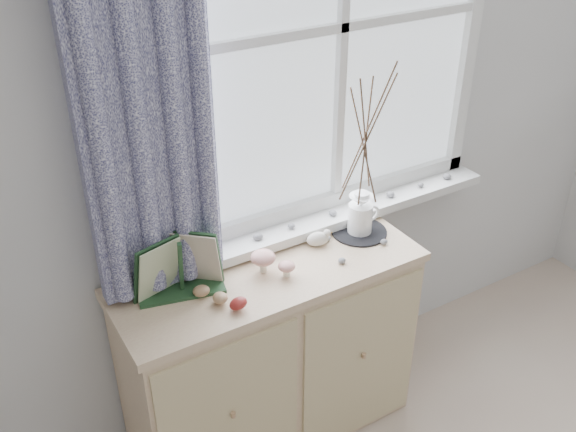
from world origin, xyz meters
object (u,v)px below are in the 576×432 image
object	(u,v)px
sideboard	(272,355)
botanical_book	(182,269)
toadstool_cluster	(269,260)
twig_pitcher	(366,135)

from	to	relation	value
sideboard	botanical_book	world-z (taller)	botanical_book
toadstool_cluster	twig_pitcher	distance (m)	0.60
sideboard	twig_pitcher	distance (m)	0.97
sideboard	twig_pitcher	world-z (taller)	twig_pitcher
sideboard	twig_pitcher	size ratio (longest dim) A/B	1.59
botanical_book	toadstool_cluster	bearing A→B (deg)	9.67
toadstool_cluster	twig_pitcher	bearing A→B (deg)	6.30
botanical_book	toadstool_cluster	distance (m)	0.34
sideboard	toadstool_cluster	bearing A→B (deg)	-158.76
twig_pitcher	toadstool_cluster	bearing A→B (deg)	-163.51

